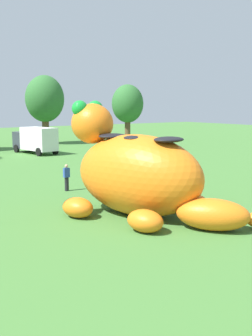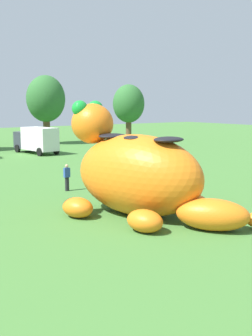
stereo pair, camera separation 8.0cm
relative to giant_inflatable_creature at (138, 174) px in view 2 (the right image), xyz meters
name	(u,v)px [view 2 (the right image)]	position (x,y,z in m)	size (l,w,h in m)	color
ground_plane	(131,211)	(0.14, 0.78, -2.08)	(160.00, 160.00, 0.00)	#427533
giant_inflatable_creature	(138,174)	(0.00, 0.00, 0.00)	(7.80, 10.23, 5.68)	orange
box_truck	(36,139)	(6.11, 27.36, -0.48)	(3.18, 6.64, 2.95)	#333842
tree_centre_left	(46,99)	(11.79, 37.20, 4.11)	(5.33, 5.33, 9.46)	brown
tree_centre	(129,104)	(24.16, 34.87, 3.46)	(4.77, 4.77, 8.47)	brown
spectator_near_inflatable	(67,178)	(-0.30, 7.18, -1.22)	(0.38, 0.26, 1.71)	black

